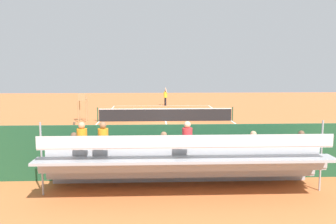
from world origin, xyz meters
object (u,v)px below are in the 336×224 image
Objects in this scene: tennis_player at (165,96)px; tennis_ball_near at (146,106)px; tennis_net at (166,115)px; courtside_bench at (241,158)px; bleacher_stand at (180,163)px; equipment_bag at (202,169)px; line_judge at (71,146)px; tennis_racket at (161,105)px; tennis_ball_far at (141,108)px; umpire_chair at (83,104)px.

tennis_player is 2.36m from tennis_ball_near.
tennis_net is 13.49m from courtside_bench.
bleacher_stand reaches higher than tennis_player.
equipment_bag is at bearing 93.84° from tennis_net.
tennis_player is at bearing -85.22° from courtside_bench.
courtside_bench is (-2.43, 13.27, 0.06)m from tennis_net.
line_judge reaches higher than tennis_net.
tennis_racket is 24.86m from line_judge.
tennis_net is 10.66m from tennis_ball_near.
courtside_bench is at bearing 176.50° from line_judge.
tennis_ball_far is at bearing -76.27° from tennis_net.
umpire_chair is at bearing -57.00° from courtside_bench.
tennis_net is at bearing 103.73° from tennis_ball_far.
tennis_ball_near is (-4.52, -10.51, -1.28)m from umpire_chair.
umpire_chair is 32.42× the size of tennis_ball_near.
tennis_ball_far is (2.50, 2.45, -0.98)m from tennis_player.
umpire_chair reaches higher than tennis_ball_near.
tennis_ball_near is at bearing -80.94° from tennis_net.
tennis_player and line_judge have the same top height.
tennis_ball_near is at bearing 34.64° from tennis_racket.
tennis_player is at bearing -164.26° from tennis_ball_near.
tennis_ball_far is at bearing 44.48° from tennis_player.
umpire_chair is at bearing -68.45° from bleacher_stand.
bleacher_stand is (0.12, 15.39, 0.47)m from tennis_net.
umpire_chair is 13.04m from line_judge.
courtside_bench is 1.58m from equipment_bag.
tennis_racket is 8.72× the size of tennis_ball_far.
bleacher_stand is at bearing 148.12° from line_judge.
umpire_chair is at bearing 62.17° from tennis_racket.
courtside_bench is 25.04m from tennis_racket.
tennis_net is 5.35× the size of line_judge.
tennis_net is at bearing 88.00° from tennis_player.
tennis_net is at bearing 179.88° from umpire_chair.
line_judge is at bearing -5.99° from equipment_bag.
tennis_net reaches higher than tennis_racket.
tennis_ball_near is at bearing -86.55° from bleacher_stand.
line_judge reaches higher than courtside_bench.
line_judge is at bearing 79.24° from tennis_player.
tennis_ball_near is at bearing -96.08° from line_judge.
umpire_chair is 13.21m from tennis_racket.
courtside_bench is 27.27× the size of tennis_ball_far.
equipment_bag is at bearing 117.89° from umpire_chair.
umpire_chair is 11.51m from tennis_ball_near.
line_judge is (4.05, -2.52, 0.05)m from bleacher_stand.
bleacher_stand is 3.33m from courtside_bench.
equipment_bag is 13.64× the size of tennis_ball_near.
tennis_ball_far is 21.64m from line_judge.
tennis_net reaches higher than courtside_bench.
courtside_bench is 0.93× the size of tennis_player.
bleacher_stand reaches higher than tennis_net.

